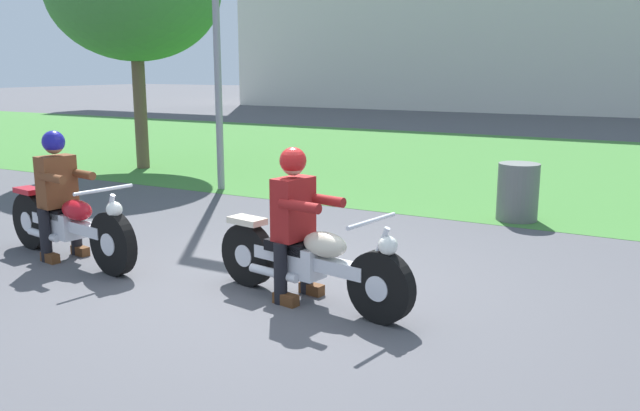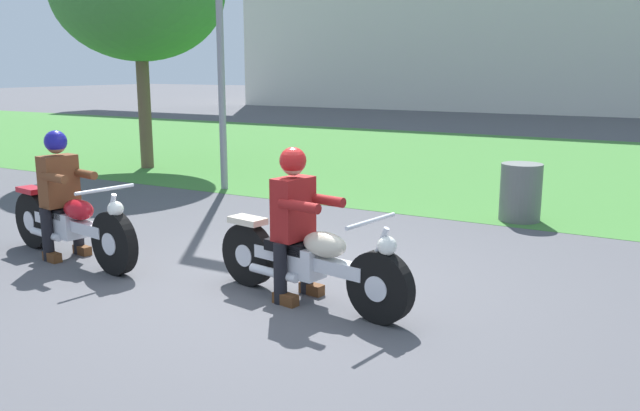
# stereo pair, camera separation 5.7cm
# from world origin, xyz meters

# --- Properties ---
(ground) EXTENTS (120.00, 120.00, 0.00)m
(ground) POSITION_xyz_m (0.00, 0.00, 0.00)
(ground) COLOR #4C4C51
(grass_verge) EXTENTS (60.00, 12.00, 0.01)m
(grass_verge) POSITION_xyz_m (0.00, 9.50, 0.00)
(grass_verge) COLOR #3D7533
(grass_verge) RESTS_ON ground
(motorcycle_lead) EXTENTS (2.13, 0.70, 0.86)m
(motorcycle_lead) POSITION_xyz_m (0.41, -0.28, 0.38)
(motorcycle_lead) COLOR black
(motorcycle_lead) RESTS_ON ground
(rider_lead) EXTENTS (0.60, 0.52, 1.39)m
(rider_lead) POSITION_xyz_m (0.24, -0.25, 0.81)
(rider_lead) COLOR black
(rider_lead) RESTS_ON ground
(motorcycle_follow) EXTENTS (2.25, 0.71, 0.89)m
(motorcycle_follow) POSITION_xyz_m (-2.52, -0.41, 0.40)
(motorcycle_follow) COLOR black
(motorcycle_follow) RESTS_ON ground
(rider_follow) EXTENTS (0.60, 0.52, 1.41)m
(rider_follow) POSITION_xyz_m (-2.69, -0.38, 0.82)
(rider_follow) COLOR black
(rider_follow) RESTS_ON ground
(trash_can) EXTENTS (0.56, 0.56, 0.79)m
(trash_can) POSITION_xyz_m (1.26, 3.95, 0.39)
(trash_can) COLOR #595E5B
(trash_can) RESTS_ON ground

